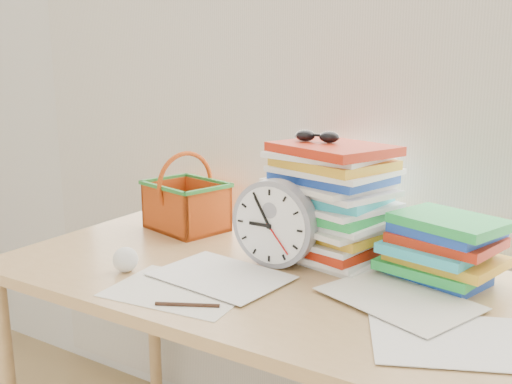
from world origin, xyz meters
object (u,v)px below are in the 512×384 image
Objects in this scene: clock at (274,223)px; basket at (186,192)px; book_stack at (443,248)px; paper_stack at (330,201)px; desk at (263,302)px.

basket reaches higher than clock.
clock reaches higher than book_stack.
paper_stack is 1.43× the size of clock.
paper_stack reaches higher than basket.
paper_stack is at bearing 68.22° from desk.
basket reaches higher than book_stack.
paper_stack reaches higher than book_stack.
basket reaches higher than desk.
book_stack is at bearing 26.06° from desk.
clock is at bearing 96.98° from desk.
desk is 4.27× the size of paper_stack.
clock is 0.43m from basket.
book_stack reaches higher than desk.
desk is at bearing -153.94° from book_stack.
paper_stack is at bearing 13.47° from basket.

